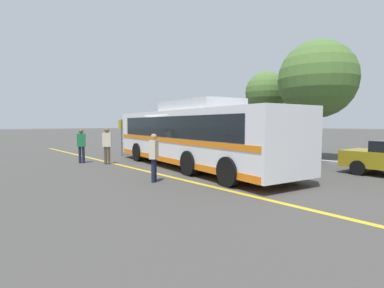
{
  "coord_description": "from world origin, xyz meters",
  "views": [
    {
      "loc": [
        12.11,
        -8.84,
        2.09
      ],
      "look_at": [
        1.36,
        0.09,
        1.12
      ],
      "focal_mm": 28.0,
      "sensor_mm": 36.0,
      "label": 1
    }
  ],
  "objects_px": {
    "parked_car_2": "(273,149)",
    "pedestrian_0": "(81,144)",
    "parked_car_1": "(206,143)",
    "bus_stop_sign": "(122,133)",
    "parked_car_0": "(157,140)",
    "pedestrian_2": "(154,155)",
    "pedestrian_1": "(107,143)",
    "tree_1": "(266,93)",
    "transit_bus": "(192,135)",
    "tree_0": "(317,79)"
  },
  "relations": [
    {
      "from": "parked_car_2",
      "to": "pedestrian_0",
      "type": "height_order",
      "value": "pedestrian_0"
    },
    {
      "from": "parked_car_1",
      "to": "bus_stop_sign",
      "type": "height_order",
      "value": "bus_stop_sign"
    },
    {
      "from": "parked_car_1",
      "to": "pedestrian_0",
      "type": "distance_m",
      "value": 8.56
    },
    {
      "from": "parked_car_0",
      "to": "pedestrian_2",
      "type": "distance_m",
      "value": 14.31
    },
    {
      "from": "pedestrian_1",
      "to": "parked_car_0",
      "type": "bearing_deg",
      "value": -104.94
    },
    {
      "from": "pedestrian_1",
      "to": "bus_stop_sign",
      "type": "relative_size",
      "value": 0.79
    },
    {
      "from": "bus_stop_sign",
      "to": "tree_1",
      "type": "xyz_separation_m",
      "value": [
        4.54,
        8.91,
        2.75
      ]
    },
    {
      "from": "pedestrian_0",
      "to": "pedestrian_2",
      "type": "bearing_deg",
      "value": -65.83
    },
    {
      "from": "parked_car_2",
      "to": "transit_bus",
      "type": "bearing_deg",
      "value": -12.56
    },
    {
      "from": "transit_bus",
      "to": "parked_car_0",
      "type": "xyz_separation_m",
      "value": [
        -10.17,
        4.65,
        -0.8
      ]
    },
    {
      "from": "transit_bus",
      "to": "tree_1",
      "type": "distance_m",
      "value": 9.42
    },
    {
      "from": "transit_bus",
      "to": "pedestrian_2",
      "type": "relative_size",
      "value": 7.14
    },
    {
      "from": "parked_car_0",
      "to": "pedestrian_0",
      "type": "relative_size",
      "value": 2.74
    },
    {
      "from": "parked_car_1",
      "to": "pedestrian_0",
      "type": "relative_size",
      "value": 2.42
    },
    {
      "from": "transit_bus",
      "to": "pedestrian_2",
      "type": "distance_m",
      "value": 3.73
    },
    {
      "from": "transit_bus",
      "to": "parked_car_1",
      "type": "bearing_deg",
      "value": 49.74
    },
    {
      "from": "pedestrian_1",
      "to": "bus_stop_sign",
      "type": "xyz_separation_m",
      "value": [
        -3.14,
        2.38,
        0.41
      ]
    },
    {
      "from": "transit_bus",
      "to": "parked_car_0",
      "type": "height_order",
      "value": "transit_bus"
    },
    {
      "from": "transit_bus",
      "to": "parked_car_2",
      "type": "bearing_deg",
      "value": -2.7
    },
    {
      "from": "tree_0",
      "to": "pedestrian_0",
      "type": "bearing_deg",
      "value": -121.1
    },
    {
      "from": "parked_car_0",
      "to": "parked_car_2",
      "type": "bearing_deg",
      "value": -92.41
    },
    {
      "from": "parked_car_2",
      "to": "tree_1",
      "type": "height_order",
      "value": "tree_1"
    },
    {
      "from": "parked_car_2",
      "to": "pedestrian_0",
      "type": "relative_size",
      "value": 2.62
    },
    {
      "from": "pedestrian_1",
      "to": "tree_0",
      "type": "distance_m",
      "value": 12.39
    },
    {
      "from": "parked_car_0",
      "to": "bus_stop_sign",
      "type": "bearing_deg",
      "value": -150.05
    },
    {
      "from": "pedestrian_2",
      "to": "tree_1",
      "type": "relative_size",
      "value": 0.3
    },
    {
      "from": "parked_car_2",
      "to": "pedestrian_1",
      "type": "height_order",
      "value": "pedestrian_1"
    },
    {
      "from": "pedestrian_0",
      "to": "tree_0",
      "type": "relative_size",
      "value": 0.26
    },
    {
      "from": "pedestrian_0",
      "to": "bus_stop_sign",
      "type": "xyz_separation_m",
      "value": [
        -1.87,
        3.22,
        0.45
      ]
    },
    {
      "from": "parked_car_0",
      "to": "bus_stop_sign",
      "type": "distance_m",
      "value": 5.91
    },
    {
      "from": "tree_1",
      "to": "tree_0",
      "type": "bearing_deg",
      "value": -10.87
    },
    {
      "from": "tree_1",
      "to": "pedestrian_1",
      "type": "bearing_deg",
      "value": -97.05
    },
    {
      "from": "parked_car_0",
      "to": "parked_car_2",
      "type": "relative_size",
      "value": 1.04
    },
    {
      "from": "pedestrian_1",
      "to": "tree_1",
      "type": "bearing_deg",
      "value": -153.86
    },
    {
      "from": "parked_car_0",
      "to": "pedestrian_1",
      "type": "distance_m",
      "value": 9.69
    },
    {
      "from": "transit_bus",
      "to": "parked_car_1",
      "type": "xyz_separation_m",
      "value": [
        -4.64,
        5.14,
        -0.85
      ]
    },
    {
      "from": "parked_car_0",
      "to": "tree_1",
      "type": "xyz_separation_m",
      "value": [
        7.86,
        4.08,
        3.49
      ]
    },
    {
      "from": "bus_stop_sign",
      "to": "tree_0",
      "type": "bearing_deg",
      "value": -39.36
    },
    {
      "from": "bus_stop_sign",
      "to": "tree_0",
      "type": "height_order",
      "value": "tree_0"
    },
    {
      "from": "pedestrian_0",
      "to": "pedestrian_2",
      "type": "height_order",
      "value": "pedestrian_0"
    },
    {
      "from": "tree_0",
      "to": "tree_1",
      "type": "bearing_deg",
      "value": 169.13
    },
    {
      "from": "parked_car_0",
      "to": "tree_1",
      "type": "relative_size",
      "value": 0.86
    },
    {
      "from": "pedestrian_0",
      "to": "pedestrian_2",
      "type": "distance_m",
      "value": 6.76
    },
    {
      "from": "pedestrian_1",
      "to": "parked_car_2",
      "type": "bearing_deg",
      "value": -178.13
    },
    {
      "from": "transit_bus",
      "to": "pedestrian_2",
      "type": "xyz_separation_m",
      "value": [
        1.77,
        -3.24,
        -0.56
      ]
    },
    {
      "from": "pedestrian_1",
      "to": "pedestrian_2",
      "type": "relative_size",
      "value": 1.07
    },
    {
      "from": "parked_car_2",
      "to": "tree_1",
      "type": "distance_m",
      "value": 6.05
    },
    {
      "from": "pedestrian_0",
      "to": "pedestrian_1",
      "type": "relative_size",
      "value": 0.97
    },
    {
      "from": "parked_car_0",
      "to": "tree_1",
      "type": "bearing_deg",
      "value": -67.09
    },
    {
      "from": "parked_car_1",
      "to": "parked_car_2",
      "type": "relative_size",
      "value": 0.92
    }
  ]
}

